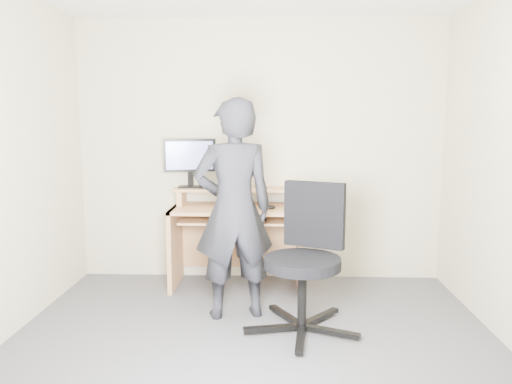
# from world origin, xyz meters

# --- Properties ---
(ground) EXTENTS (3.50, 3.50, 0.00)m
(ground) POSITION_xyz_m (0.00, 0.00, 0.00)
(ground) COLOR #515156
(ground) RESTS_ON ground
(back_wall) EXTENTS (3.50, 0.02, 2.50)m
(back_wall) POSITION_xyz_m (0.00, 1.75, 1.25)
(back_wall) COLOR #BAB394
(back_wall) RESTS_ON ground
(desk) EXTENTS (1.20, 0.60, 0.91)m
(desk) POSITION_xyz_m (-0.20, 1.53, 0.55)
(desk) COLOR tan
(desk) RESTS_ON ground
(monitor) EXTENTS (0.48, 0.15, 0.46)m
(monitor) POSITION_xyz_m (-0.65, 1.60, 1.19)
(monitor) COLOR black
(monitor) RESTS_ON desk
(external_drive) EXTENTS (0.09, 0.14, 0.20)m
(external_drive) POSITION_xyz_m (-0.34, 1.65, 1.01)
(external_drive) COLOR black
(external_drive) RESTS_ON desk
(travel_mug) EXTENTS (0.11, 0.11, 0.20)m
(travel_mug) POSITION_xyz_m (-0.17, 1.62, 1.01)
(travel_mug) COLOR #BCBBC0
(travel_mug) RESTS_ON desk
(smartphone) EXTENTS (0.10, 0.14, 0.01)m
(smartphone) POSITION_xyz_m (0.03, 1.56, 0.92)
(smartphone) COLOR black
(smartphone) RESTS_ON desk
(charger) EXTENTS (0.05, 0.05, 0.03)m
(charger) POSITION_xyz_m (-0.54, 1.52, 0.93)
(charger) COLOR black
(charger) RESTS_ON desk
(headphones) EXTENTS (0.16, 0.16, 0.06)m
(headphones) POSITION_xyz_m (-0.42, 1.68, 0.92)
(headphones) COLOR silver
(headphones) RESTS_ON desk
(keyboard) EXTENTS (0.47, 0.22, 0.03)m
(keyboard) POSITION_xyz_m (-0.16, 1.36, 0.67)
(keyboard) COLOR black
(keyboard) RESTS_ON desk
(mouse) EXTENTS (0.10, 0.07, 0.04)m
(mouse) POSITION_xyz_m (0.11, 1.35, 0.77)
(mouse) COLOR black
(mouse) RESTS_ON desk
(office_chair) EXTENTS (0.84, 0.82, 1.06)m
(office_chair) POSITION_xyz_m (0.38, 0.51, 0.58)
(office_chair) COLOR black
(office_chair) RESTS_ON ground
(person) EXTENTS (0.71, 0.56, 1.71)m
(person) POSITION_xyz_m (-0.17, 0.73, 0.86)
(person) COLOR black
(person) RESTS_ON ground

